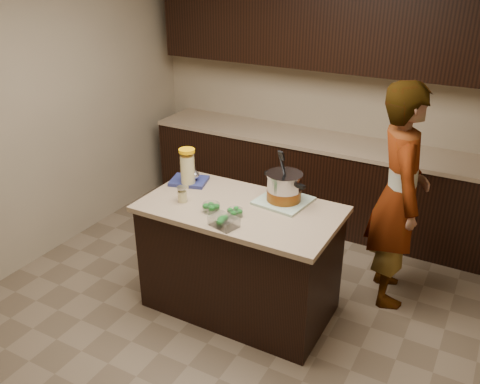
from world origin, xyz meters
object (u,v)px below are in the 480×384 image
object	(u,v)px
stock_pot	(284,189)
lemonade_pitcher	(188,169)
island	(240,258)
person	(399,196)

from	to	relation	value
stock_pot	lemonade_pitcher	world-z (taller)	stock_pot
island	person	distance (m)	1.31
island	stock_pot	bearing A→B (deg)	42.28
island	stock_pot	distance (m)	0.65
stock_pot	person	world-z (taller)	person
stock_pot	lemonade_pitcher	xyz separation A→B (m)	(-0.79, -0.10, 0.03)
island	lemonade_pitcher	size ratio (longest dim) A/B	4.74
person	lemonade_pitcher	bearing A→B (deg)	89.91
lemonade_pitcher	island	bearing A→B (deg)	-13.05
lemonade_pitcher	person	bearing A→B (deg)	22.22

